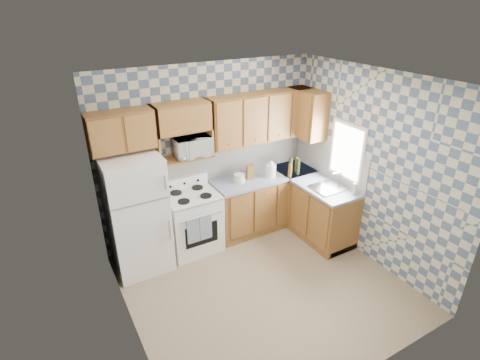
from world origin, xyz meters
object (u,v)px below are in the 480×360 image
refrigerator (137,214)px  stove_body (193,222)px  microwave (192,146)px  electric_kettle (271,170)px

refrigerator → stove_body: size_ratio=1.87×
refrigerator → stove_body: refrigerator is taller
microwave → electric_kettle: 1.37m
refrigerator → electric_kettle: bearing=-0.9°
microwave → stove_body: bearing=-128.0°
refrigerator → stove_body: bearing=1.8°
electric_kettle → stove_body: bearing=177.5°
stove_body → microwave: microwave is taller
stove_body → electric_kettle: bearing=-2.5°
refrigerator → microwave: microwave is taller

